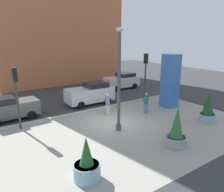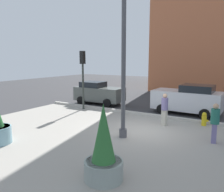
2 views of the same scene
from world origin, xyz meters
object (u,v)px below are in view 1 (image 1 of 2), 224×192
Objects in this scene: lamp_post at (119,83)px; art_pillar_blue at (170,81)px; potted_plant_by_pillar at (87,165)px; potted_plant_mid_plaza at (208,109)px; fire_hydrant at (119,103)px; pedestrian_on_sidewalk at (108,103)px; traffic_light_corner at (16,88)px; car_curb_east at (91,93)px; traffic_light_far_side at (145,70)px; car_passing_lane at (9,108)px; car_curb_west at (122,81)px; pedestrian_crossing at (146,102)px; potted_plant_near_left at (176,132)px.

lamp_post reaches higher than art_pillar_blue.
potted_plant_by_pillar is 10.48m from potted_plant_mid_plaza.
fire_hydrant is 0.43× the size of pedestrian_on_sidewalk.
art_pillar_blue is at bearing -30.47° from fire_hydrant.
pedestrian_on_sidewalk is (-1.88, -1.07, 0.62)m from fire_hydrant.
potted_plant_mid_plaza is at bearing -28.76° from traffic_light_corner.
fire_hydrant is at bearing 29.71° from pedestrian_on_sidewalk.
fire_hydrant is at bearing -58.76° from car_curb_east.
traffic_light_far_side is 1.13× the size of car_passing_lane.
fire_hydrant is 2.90m from car_curb_east.
traffic_light_far_side reaches higher than car_curb_west.
traffic_light_far_side is 6.19m from car_curb_west.
pedestrian_on_sidewalk is at bearing 134.22° from potted_plant_mid_plaza.
traffic_light_far_side is 1.03× the size of car_curb_east.
pedestrian_crossing is at bearing -65.18° from car_curb_east.
potted_plant_mid_plaza is at bearing -61.60° from car_curb_east.
potted_plant_by_pillar is at bearing 178.54° from potted_plant_near_left.
fire_hydrant is (1.56, 7.58, -0.53)m from potted_plant_near_left.
potted_plant_mid_plaza is at bearing -97.62° from art_pillar_blue.
car_curb_west is 13.58m from car_passing_lane.
art_pillar_blue is 2.62× the size of pedestrian_on_sidewalk.
car_curb_east is (-1.47, 2.43, 0.61)m from fire_hydrant.
fire_hydrant is 0.17× the size of car_curb_east.
potted_plant_near_left is at bearing -166.16° from potted_plant_mid_plaza.
lamp_post is 1.58× the size of traffic_light_corner.
potted_plant_mid_plaza is 7.21m from fire_hydrant.
car_curb_west is at bearing 83.69° from potted_plant_mid_plaza.
car_curb_west is (0.79, 8.03, -1.39)m from art_pillar_blue.
car_curb_west is 9.44m from pedestrian_on_sidewalk.
car_curb_east is at bearing 138.60° from art_pillar_blue.
car_curb_west is (6.11, 3.34, -0.06)m from car_curb_east.
traffic_light_corner is 6.71m from pedestrian_on_sidewalk.
traffic_light_far_side is at bearing -26.18° from car_curb_east.
traffic_light_far_side reaches higher than potted_plant_by_pillar.
art_pillar_blue is 1.02× the size of traffic_light_far_side.
traffic_light_corner reaches higher than potted_plant_by_pillar.
pedestrian_on_sidewalk is (-0.32, 6.51, 0.09)m from potted_plant_near_left.
car_passing_lane is at bearing 160.10° from art_pillar_blue.
potted_plant_near_left reaches higher than car_passing_lane.
lamp_post reaches higher than potted_plant_by_pillar.
art_pillar_blue is 1.09× the size of car_curb_west.
pedestrian_on_sidewalk is (5.25, 6.37, 0.29)m from potted_plant_by_pillar.
pedestrian_on_sidewalk is (-0.41, -3.50, 0.01)m from car_curb_east.
pedestrian_crossing is at bearing -174.58° from art_pillar_blue.
potted_plant_by_pillar is at bearing -81.39° from traffic_light_corner.
potted_plant_near_left is at bearing -48.40° from traffic_light_corner.
art_pillar_blue is 2.65× the size of pedestrian_crossing.
potted_plant_near_left is 5.57m from pedestrian_crossing.
lamp_post is at bearing 39.60° from potted_plant_by_pillar.
potted_plant_by_pillar is 11.38m from car_curb_east.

